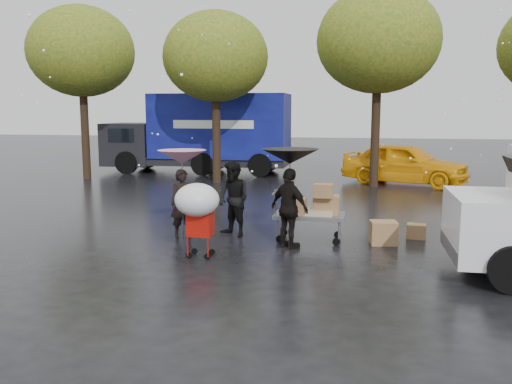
% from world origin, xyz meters
% --- Properties ---
extents(ground, '(90.00, 90.00, 0.00)m').
position_xyz_m(ground, '(0.00, 0.00, 0.00)').
color(ground, black).
rests_on(ground, ground).
extents(person_pink, '(0.66, 0.58, 1.53)m').
position_xyz_m(person_pink, '(-1.83, 0.96, 0.76)').
color(person_pink, black).
rests_on(person_pink, ground).
extents(person_middle, '(1.04, 0.99, 1.69)m').
position_xyz_m(person_middle, '(-0.76, 1.31, 0.84)').
color(person_middle, black).
rests_on(person_middle, ground).
extents(person_black, '(1.02, 0.89, 1.65)m').
position_xyz_m(person_black, '(0.61, 0.48, 0.83)').
color(person_black, black).
rests_on(person_black, ground).
extents(umbrella_pink, '(1.06, 1.06, 1.95)m').
position_xyz_m(umbrella_pink, '(-1.83, 0.96, 1.80)').
color(umbrella_pink, '#4C4C4C').
rests_on(umbrella_pink, ground).
extents(umbrella_black, '(1.17, 1.17, 2.04)m').
position_xyz_m(umbrella_black, '(0.61, 0.48, 1.89)').
color(umbrella_black, '#4C4C4C').
rests_on(umbrella_black, ground).
extents(vendor_cart, '(1.52, 0.80, 1.27)m').
position_xyz_m(vendor_cart, '(1.03, 1.18, 0.73)').
color(vendor_cart, slate).
rests_on(vendor_cart, ground).
extents(shopping_cart, '(0.84, 0.84, 1.46)m').
position_xyz_m(shopping_cart, '(-0.99, -0.68, 1.06)').
color(shopping_cart, red).
rests_on(shopping_cart, ground).
extents(blue_truck, '(8.30, 2.60, 3.50)m').
position_xyz_m(blue_truck, '(-4.99, 13.13, 1.76)').
color(blue_truck, '#0C0D63').
rests_on(blue_truck, ground).
extents(box_ground_near, '(0.60, 0.51, 0.49)m').
position_xyz_m(box_ground_near, '(2.52, 1.17, 0.25)').
color(box_ground_near, olive).
rests_on(box_ground_near, ground).
extents(box_ground_far, '(0.45, 0.38, 0.32)m').
position_xyz_m(box_ground_far, '(3.26, 1.85, 0.16)').
color(box_ground_far, olive).
rests_on(box_ground_far, ground).
extents(yellow_taxi, '(5.04, 3.51, 1.59)m').
position_xyz_m(yellow_taxi, '(3.66, 10.83, 0.80)').
color(yellow_taxi, '#FFAD0D').
rests_on(yellow_taxi, ground).
extents(tree_row, '(21.60, 4.40, 7.12)m').
position_xyz_m(tree_row, '(-0.47, 10.00, 5.02)').
color(tree_row, black).
rests_on(tree_row, ground).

